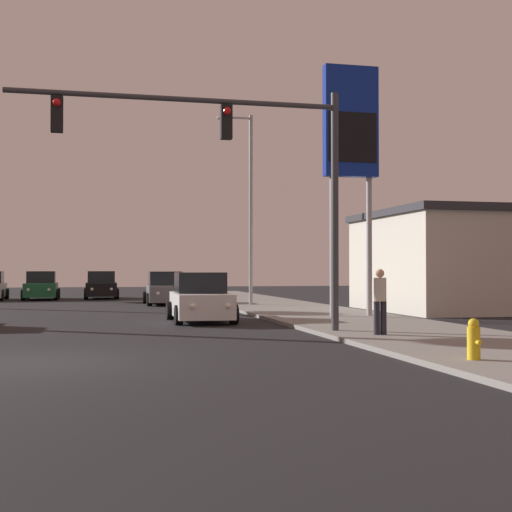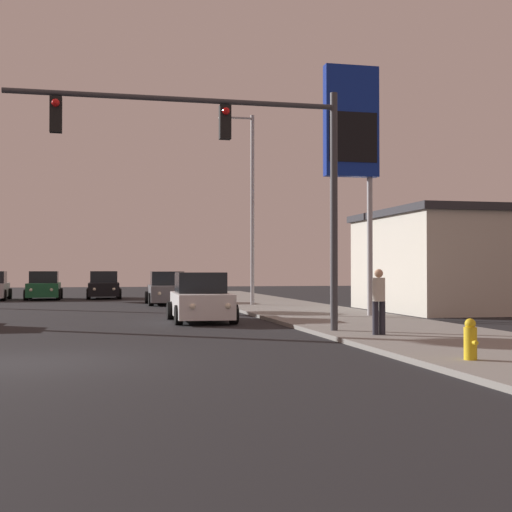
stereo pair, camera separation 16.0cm
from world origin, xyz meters
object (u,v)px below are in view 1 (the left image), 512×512
object	(u,v)px
street_lamp	(248,199)
fire_hydrant	(474,340)
car_white	(200,299)
car_green	(41,287)
car_grey	(165,290)
traffic_light_mast	(242,156)
car_black	(101,286)
pedestrian_on_sidewalk	(380,299)
gas_station_sign	(351,135)

from	to	relation	value
street_lamp	fire_hydrant	world-z (taller)	street_lamp
car_white	car_green	world-z (taller)	same
car_grey	traffic_light_mast	distance (m)	18.35
street_lamp	traffic_light_mast	bearing A→B (deg)	-102.88
car_white	fire_hydrant	world-z (taller)	car_white
car_black	pedestrian_on_sidewalk	xyz separation A→B (m)	(6.62, -27.72, 0.27)
car_white	street_lamp	bearing A→B (deg)	-110.27
street_lamp	gas_station_sign	bearing A→B (deg)	-77.95
street_lamp	gas_station_sign	world-z (taller)	same
fire_hydrant	gas_station_sign	bearing A→B (deg)	79.77
car_white	car_black	distance (m)	20.79
car_grey	gas_station_sign	bearing A→B (deg)	115.77
street_lamp	gas_station_sign	xyz separation A→B (m)	(1.87, -8.78, 1.50)
gas_station_sign	fire_hydrant	xyz separation A→B (m)	(-2.22, -12.28, -6.13)
car_black	street_lamp	distance (m)	14.20
car_white	pedestrian_on_sidewalk	bearing A→B (deg)	118.32
car_white	car_green	distance (m)	21.01
street_lamp	fire_hydrant	xyz separation A→B (m)	(-0.34, -21.05, -4.63)
traffic_light_mast	car_black	bearing A→B (deg)	97.27
gas_station_sign	pedestrian_on_sidewalk	bearing A→B (deg)	-104.90
traffic_light_mast	fire_hydrant	distance (m)	8.40
fire_hydrant	car_grey	bearing A→B (deg)	97.54
car_grey	pedestrian_on_sidewalk	size ratio (longest dim) A/B	2.60
street_lamp	fire_hydrant	size ratio (longest dim) A/B	11.84
car_white	street_lamp	xyz separation A→B (m)	(3.59, 8.80, 4.36)
car_grey	street_lamp	world-z (taller)	street_lamp
traffic_light_mast	gas_station_sign	size ratio (longest dim) A/B	0.97
car_white	gas_station_sign	xyz separation A→B (m)	(5.46, 0.03, 5.86)
street_lamp	pedestrian_on_sidewalk	size ratio (longest dim) A/B	5.39
car_grey	car_green	world-z (taller)	same
pedestrian_on_sidewalk	traffic_light_mast	bearing A→B (deg)	155.89
car_green	traffic_light_mast	distance (m)	26.84
gas_station_sign	pedestrian_on_sidewalk	size ratio (longest dim) A/B	5.39
car_grey	car_green	distance (m)	10.15
gas_station_sign	fire_hydrant	world-z (taller)	gas_station_sign
car_grey	car_white	distance (m)	12.22
car_black	fire_hydrant	size ratio (longest dim) A/B	5.68
car_black	traffic_light_mast	bearing A→B (deg)	97.95
traffic_light_mast	gas_station_sign	xyz separation A→B (m)	(5.19, 5.71, 1.82)
car_green	fire_hydrant	world-z (taller)	car_green
car_grey	car_black	world-z (taller)	same
car_white	gas_station_sign	distance (m)	8.01
pedestrian_on_sidewalk	car_black	bearing A→B (deg)	103.44
car_black	car_grey	bearing A→B (deg)	110.94
car_green	gas_station_sign	bearing A→B (deg)	120.32
street_lamp	pedestrian_on_sidewalk	distance (m)	16.47
traffic_light_mast	car_grey	bearing A→B (deg)	90.85
fire_hydrant	pedestrian_on_sidewalk	distance (m)	5.14
fire_hydrant	car_green	bearing A→B (deg)	106.94
gas_station_sign	street_lamp	bearing A→B (deg)	102.05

